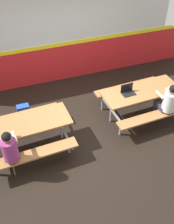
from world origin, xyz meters
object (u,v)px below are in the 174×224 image
object	(u,v)px
picnic_table_left	(25,129)
backpack_dark	(24,113)
picnic_table_right	(140,96)
student_further	(167,101)
laptop_dark	(128,91)
student_nearer	(10,148)

from	to	relation	value
picnic_table_left	backpack_dark	size ratio (longest dim) A/B	4.50
picnic_table_left	picnic_table_right	bearing A→B (deg)	4.14
student_further	backpack_dark	size ratio (longest dim) A/B	2.74
picnic_table_left	student_further	xyz separation A→B (m)	(3.28, -0.33, 0.13)
student_further	backpack_dark	world-z (taller)	student_further
picnic_table_right	backpack_dark	distance (m)	2.94
picnic_table_right	student_further	bearing A→B (deg)	-53.89
student_further	backpack_dark	distance (m)	3.49
backpack_dark	student_further	bearing A→B (deg)	-22.19
picnic_table_left	laptop_dark	xyz separation A→B (m)	(2.53, 0.23, 0.21)
picnic_table_right	student_nearer	distance (m)	3.36
picnic_table_left	student_further	world-z (taller)	student_further
backpack_dark	student_nearer	bearing A→B (deg)	-106.43
backpack_dark	picnic_table_left	bearing A→B (deg)	-94.30
student_nearer	student_further	xyz separation A→B (m)	(3.66, 0.25, 0.00)
picnic_table_right	laptop_dark	world-z (taller)	laptop_dark
picnic_table_left	picnic_table_right	world-z (taller)	same
student_nearer	backpack_dark	xyz separation A→B (m)	(0.46, 1.55, -0.49)
picnic_table_right	student_nearer	size ratio (longest dim) A/B	1.64
picnic_table_right	student_nearer	bearing A→B (deg)	-166.49
laptop_dark	backpack_dark	distance (m)	2.63
student_further	laptop_dark	bearing A→B (deg)	143.38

